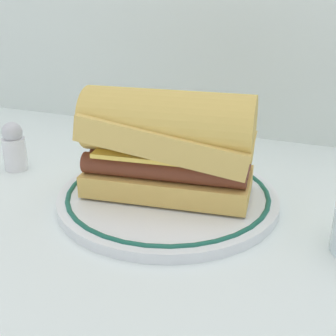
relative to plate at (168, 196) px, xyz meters
name	(u,v)px	position (x,y,z in m)	size (l,w,h in m)	color
ground_plane	(143,211)	(-0.02, -0.03, -0.01)	(1.50, 1.50, 0.00)	silver
plate	(168,196)	(0.00, 0.00, 0.00)	(0.27, 0.27, 0.01)	white
sausage_sandwich	(168,143)	(0.00, 0.00, 0.07)	(0.21, 0.11, 0.12)	#D6AA52
salt_shaker	(14,147)	(-0.24, 0.02, 0.03)	(0.03, 0.03, 0.07)	white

